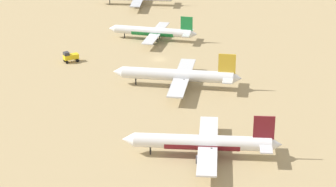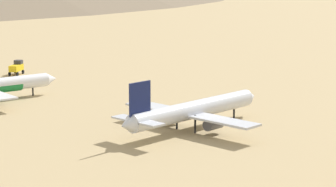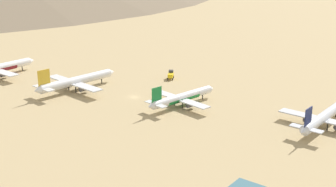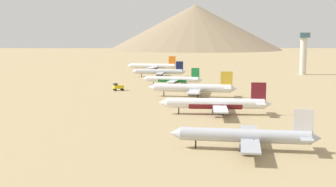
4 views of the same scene
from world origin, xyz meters
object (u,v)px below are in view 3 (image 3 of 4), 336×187
Objects in this scene: parked_jet_2 at (182,97)px; parked_jet_3 at (76,81)px; service_truck at (171,75)px; parked_jet_1 at (323,117)px.

parked_jet_3 is (-11.66, 48.01, 0.67)m from parked_jet_2.
parked_jet_1 is at bearing -101.59° from service_truck.
parked_jet_3 is 44.66m from service_truck.
parked_jet_1 reaches higher than parked_jet_2.
parked_jet_2 reaches higher than service_truck.
service_truck is at bearing 78.41° from parked_jet_1.
parked_jet_1 is 101.91m from parked_jet_3.
parked_jet_1 reaches higher than service_truck.
parked_jet_3 is at bearing 103.65° from parked_jet_2.
parked_jet_1 is 6.58× the size of service_truck.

